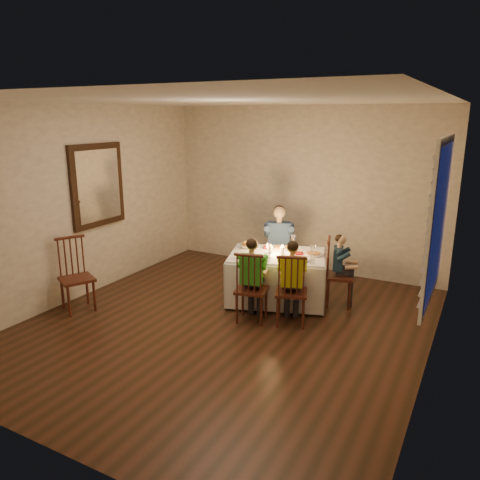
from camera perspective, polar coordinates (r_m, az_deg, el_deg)
The scene contains 26 objects.
ground at distance 5.72m, azimuth -1.75°, elevation -10.33°, with size 5.00×5.00×0.00m, color black.
wall_left at distance 6.69m, azimuth -18.84°, elevation 4.32°, with size 0.02×5.00×2.60m, color beige.
wall_right at distance 4.63m, azimuth 23.01°, elevation -0.56°, with size 0.02×5.00×2.60m, color beige.
wall_back at distance 7.53m, azimuth 7.75°, elevation 6.09°, with size 4.50×0.02×2.60m, color beige.
ceiling at distance 5.17m, azimuth -1.99°, elevation 16.68°, with size 5.00×5.00×0.00m, color white.
dining_table at distance 6.28m, azimuth 4.55°, elevation -3.38°, with size 1.50×1.28×0.63m.
chair_adult at distance 7.07m, azimuth 4.63°, elevation -5.30°, with size 0.37×0.35×0.90m, color #3C1410, non-canonical shape.
chair_near_left at distance 5.85m, azimuth 1.42°, elevation -9.74°, with size 0.37×0.35×0.90m, color #3C1410, non-canonical shape.
chair_near_right at distance 5.80m, azimuth 6.16°, elevation -10.04°, with size 0.37×0.35×0.90m, color #3C1410, non-canonical shape.
chair_end at distance 6.44m, azimuth 11.84°, elevation -7.67°, with size 0.37×0.35×0.90m, color #3C1410, non-canonical shape.
chair_extra at distance 6.48m, azimuth -18.95°, elevation -8.06°, with size 0.39×0.37×0.96m, color #3C1410, non-canonical shape.
adult at distance 7.07m, azimuth 4.63°, elevation -5.30°, with size 0.42×0.38×1.18m, color navy, non-canonical shape.
child_green at distance 5.85m, azimuth 1.42°, elevation -9.74°, with size 0.34×0.31×1.05m, color green, non-canonical shape.
child_yellow at distance 5.80m, azimuth 6.16°, elevation -10.04°, with size 0.34×0.31×1.04m, color yellow, non-canonical shape.
child_teal at distance 6.44m, azimuth 11.84°, elevation -7.67°, with size 0.29×0.27×0.96m, color #1A2F41, non-canonical shape.
setting_adult at distance 6.46m, azimuth 4.94°, elevation -1.02°, with size 0.26×0.26×0.02m, color silver.
setting_green at distance 6.00m, azimuth 1.87°, elevation -2.23°, with size 0.26×0.26×0.02m, color silver.
setting_yellow at distance 5.96m, azimuth 7.16°, elevation -2.47°, with size 0.26×0.26×0.02m, color silver.
setting_teal at distance 6.23m, azimuth 8.90°, elevation -1.74°, with size 0.26×0.26×0.02m, color silver.
candle_left at distance 6.22m, azimuth 3.72°, elevation -1.23°, with size 0.06×0.06×0.10m, color white.
candle_right at distance 6.21m, azimuth 5.18°, elevation -1.30°, with size 0.06×0.06×0.10m, color white.
squash at distance 6.52m, azimuth 0.69°, elevation -0.48°, with size 0.09×0.09×0.09m, color yellow.
orange_fruit at distance 6.24m, azimuth 6.49°, elevation -1.33°, with size 0.08×0.08×0.08m, color orange.
serving_bowl at distance 6.48m, azimuth 1.03°, elevation -0.74°, with size 0.24×0.24×0.06m, color silver.
wall_mirror at distance 6.84m, azimuth -16.96°, elevation 6.39°, with size 0.06×0.95×1.15m.
window_blinds at distance 4.69m, azimuth 22.85°, elevation 2.15°, with size 0.07×1.34×1.54m.
Camera 1 is at (2.59, -4.47, 2.45)m, focal length 35.00 mm.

